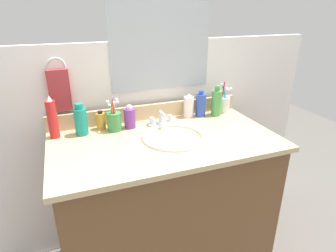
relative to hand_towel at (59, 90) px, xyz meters
The scene contains 18 objects.
vanity_cabinet 0.88m from the hand_towel, 34.26° to the right, with size 1.11×0.58×0.82m, color brown.
countertop 0.62m from the hand_towel, 34.26° to the right, with size 1.16×0.63×0.03m, color #D1B284.
backsplash 0.51m from the hand_towel, ahead, with size 1.16×0.02×0.09m, color #D1B284.
back_wall 0.64m from the hand_towel, ahead, with size 2.26×0.04×1.30m, color white.
mirror_panel 0.62m from the hand_towel, ahead, with size 0.60×0.01×0.56m, color #B2BCC6.
towel_ring 0.12m from the hand_towel, 90.00° to the left, with size 0.10×0.10×0.01m, color silver.
hand_towel is the anchor object (origin of this frame).
sink_basin 0.67m from the hand_towel, 32.03° to the right, with size 0.33×0.33×0.11m.
faucet 0.57m from the hand_towel, 14.25° to the right, with size 0.16×0.10×0.08m.
bottle_oil_amber 0.27m from the hand_towel, 22.04° to the right, with size 0.05×0.05×0.11m.
bottle_spray_red 0.17m from the hand_towel, 116.49° to the right, with size 0.05×0.05×0.23m.
bottle_lotion_white 0.74m from the hand_towel, ahead, with size 0.06×0.06×0.15m.
bottle_toner_green 0.91m from the hand_towel, ahead, with size 0.06×0.06×0.19m.
bottle_mouthwash_teal 0.20m from the hand_towel, 54.05° to the right, with size 0.07×0.07×0.17m.
bottle_cream_purple 0.40m from the hand_towel, 18.29° to the right, with size 0.06×0.06×0.13m.
bottle_shampoo_blue 0.81m from the hand_towel, ahead, with size 0.06×0.06×0.16m.
cup_white_ceramic 0.98m from the hand_towel, ahead, with size 0.08×0.08×0.20m.
cup_green 0.33m from the hand_towel, 25.53° to the right, with size 0.08×0.08×0.18m.
Camera 1 is at (-0.46, -1.25, 1.48)m, focal length 30.53 mm.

